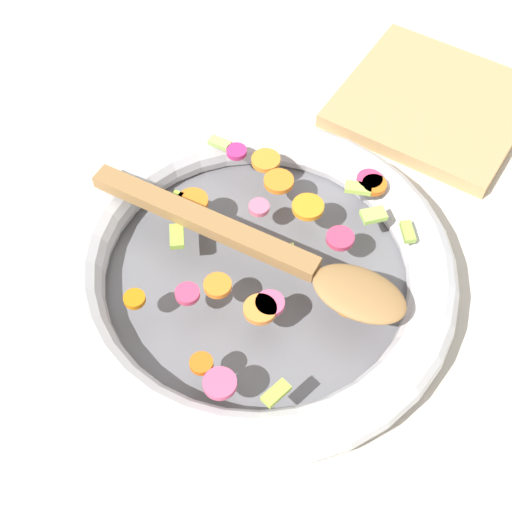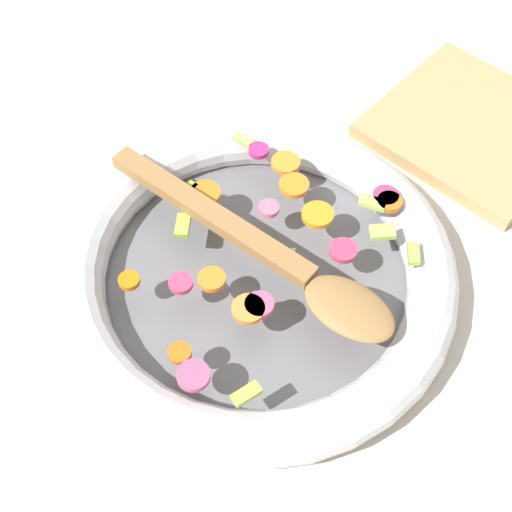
% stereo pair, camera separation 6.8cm
% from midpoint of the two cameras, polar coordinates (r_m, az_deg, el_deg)
% --- Properties ---
extents(ground_plane, '(4.00, 4.00, 0.00)m').
position_cam_midpoint_polar(ground_plane, '(0.73, 2.69, -2.45)').
color(ground_plane, beige).
extents(skillet, '(0.40, 0.40, 0.05)m').
position_cam_midpoint_polar(skillet, '(0.71, 2.76, -1.49)').
color(skillet, slate).
rests_on(skillet, ground_plane).
extents(chopped_vegetables, '(0.31, 0.26, 0.01)m').
position_cam_midpoint_polar(chopped_vegetables, '(0.69, 4.85, 0.47)').
color(chopped_vegetables, orange).
rests_on(chopped_vegetables, skillet).
extents(wooden_spoon, '(0.06, 0.34, 0.01)m').
position_cam_midpoint_polar(wooden_spoon, '(0.67, 4.24, -0.42)').
color(wooden_spoon, olive).
rests_on(wooden_spoon, chopped_vegetables).
extents(cutting_board, '(0.20, 0.21, 0.02)m').
position_cam_midpoint_polar(cutting_board, '(0.90, 19.11, 9.49)').
color(cutting_board, tan).
rests_on(cutting_board, ground_plane).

